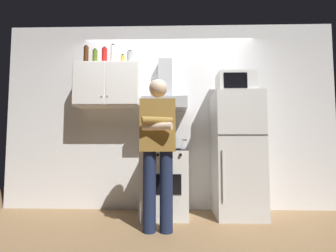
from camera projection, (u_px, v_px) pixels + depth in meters
ground_plane at (168, 222)px, 2.93m from camera, size 7.00×7.00×0.00m
back_wall_tiled at (169, 116)px, 3.63m from camera, size 4.80×0.10×2.70m
upper_cabinet at (108, 86)px, 3.45m from camera, size 0.90×0.37×0.60m
stove_oven at (165, 182)px, 3.21m from camera, size 0.60×0.62×0.87m
range_hood at (165, 96)px, 3.42m from camera, size 0.60×0.44×0.75m
refrigerator at (237, 154)px, 3.21m from camera, size 0.60×0.62×1.60m
microwave at (235, 84)px, 3.30m from camera, size 0.48×0.37×0.28m
person_standing at (158, 147)px, 2.64m from camera, size 0.38×0.33×1.64m
cooking_pot at (175, 143)px, 3.13m from camera, size 0.31×0.21×0.12m
bottle_vodka_clear at (113, 55)px, 3.50m from camera, size 0.07×0.07×0.31m
bottle_spice_jar at (123, 60)px, 3.48m from camera, size 0.06×0.06×0.15m
bottle_rum_dark at (86, 56)px, 3.51m from camera, size 0.07×0.07×0.29m
bottle_soda_red at (104, 57)px, 3.53m from camera, size 0.08×0.08×0.28m
bottle_canister_steel at (130, 58)px, 3.44m from camera, size 0.09×0.09×0.19m
bottle_olive_oil at (95, 58)px, 3.51m from camera, size 0.07×0.07×0.24m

